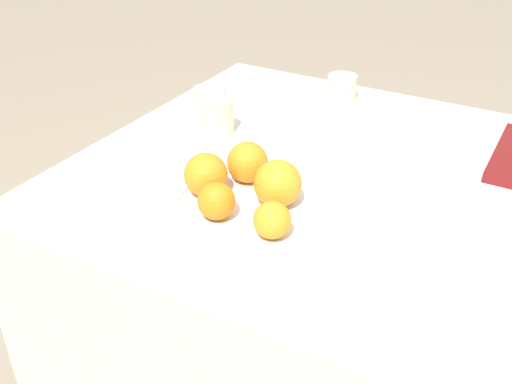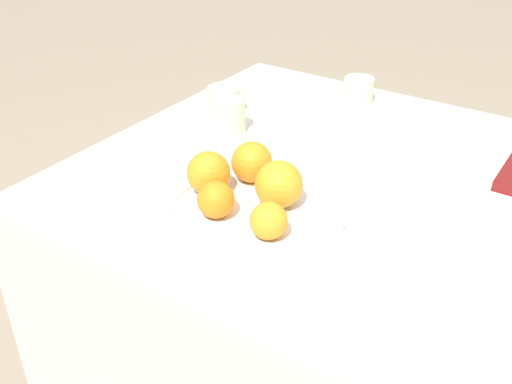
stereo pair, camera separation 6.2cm
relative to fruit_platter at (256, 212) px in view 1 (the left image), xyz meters
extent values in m
cube|color=silver|center=(0.14, 0.21, -0.36)|extent=(1.16, 0.91, 0.70)
cylinder|color=silver|center=(0.00, 0.00, 0.00)|extent=(0.30, 0.30, 0.01)
torus|color=silver|center=(0.00, 0.00, 0.00)|extent=(0.30, 0.30, 0.01)
sphere|color=orange|center=(0.06, -0.05, 0.03)|extent=(0.06, 0.06, 0.06)
sphere|color=orange|center=(0.02, 0.04, 0.04)|extent=(0.08, 0.08, 0.08)
sphere|color=orange|center=(-0.10, 0.00, 0.04)|extent=(0.08, 0.08, 0.08)
sphere|color=orange|center=(-0.06, 0.08, 0.04)|extent=(0.08, 0.08, 0.08)
sphere|color=orange|center=(-0.05, -0.05, 0.04)|extent=(0.06, 0.06, 0.06)
cylinder|color=beige|center=(-0.08, 0.56, 0.02)|extent=(0.07, 0.07, 0.06)
cylinder|color=beige|center=(-0.31, 0.33, 0.02)|extent=(0.08, 0.08, 0.06)
cylinder|color=beige|center=(-0.24, 0.25, 0.03)|extent=(0.07, 0.07, 0.07)
camera|label=1|loc=(0.42, -0.74, 0.55)|focal=42.00mm
camera|label=2|loc=(0.47, -0.71, 0.55)|focal=42.00mm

